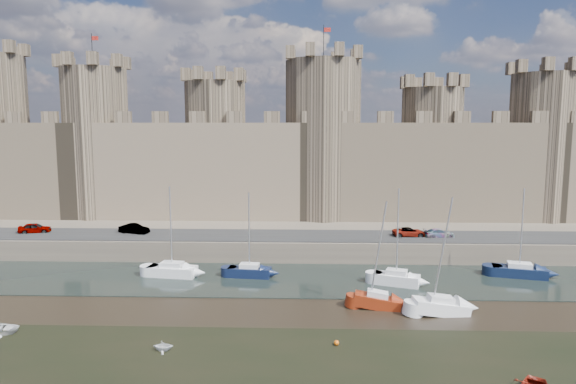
% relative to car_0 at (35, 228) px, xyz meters
% --- Properties ---
extents(water_channel, '(160.00, 12.00, 0.08)m').
position_rel_car_0_xyz_m(water_channel, '(35.07, -10.66, -3.12)').
color(water_channel, black).
rests_on(water_channel, ground).
extents(quay, '(160.00, 60.00, 2.50)m').
position_rel_car_0_xyz_m(quay, '(35.07, 25.34, -1.91)').
color(quay, '#4C443A').
rests_on(quay, ground).
extents(road, '(160.00, 7.00, 0.10)m').
position_rel_car_0_xyz_m(road, '(35.07, -0.66, -0.61)').
color(road, black).
rests_on(road, quay).
extents(castle, '(108.50, 11.00, 29.00)m').
position_rel_car_0_xyz_m(castle, '(34.43, 13.34, 8.52)').
color(castle, '#42382B').
rests_on(castle, quay).
extents(car_0, '(4.11, 2.40, 1.31)m').
position_rel_car_0_xyz_m(car_0, '(0.00, 0.00, 0.00)').
color(car_0, gray).
rests_on(car_0, quay).
extents(car_1, '(4.09, 2.35, 1.28)m').
position_rel_car_0_xyz_m(car_1, '(12.81, 0.01, -0.02)').
color(car_1, gray).
rests_on(car_1, quay).
extents(car_2, '(3.88, 2.01, 1.07)m').
position_rel_car_0_xyz_m(car_2, '(50.96, -0.85, -0.12)').
color(car_2, gray).
rests_on(car_2, quay).
extents(car_3, '(4.19, 2.12, 1.14)m').
position_rel_car_0_xyz_m(car_3, '(47.37, -0.53, -0.09)').
color(car_3, gray).
rests_on(car_3, quay).
extents(sailboat_0, '(5.43, 2.73, 9.73)m').
position_rel_car_0_xyz_m(sailboat_0, '(20.20, -10.02, -2.39)').
color(sailboat_0, silver).
rests_on(sailboat_0, ground).
extents(sailboat_1, '(4.70, 2.25, 9.09)m').
position_rel_car_0_xyz_m(sailboat_1, '(28.55, -9.95, -2.42)').
color(sailboat_1, black).
rests_on(sailboat_1, ground).
extents(sailboat_2, '(4.92, 3.22, 9.90)m').
position_rel_car_0_xyz_m(sailboat_2, '(43.80, -12.20, -2.36)').
color(sailboat_2, white).
rests_on(sailboat_2, ground).
extents(sailboat_3, '(5.80, 3.42, 9.54)m').
position_rel_car_0_xyz_m(sailboat_3, '(57.49, -8.92, -2.41)').
color(sailboat_3, '#0E1832').
rests_on(sailboat_3, ground).
extents(sailboat_4, '(4.32, 2.13, 9.69)m').
position_rel_car_0_xyz_m(sailboat_4, '(40.98, -18.74, -2.44)').
color(sailboat_4, maroon).
rests_on(sailboat_4, ground).
extents(sailboat_5, '(4.92, 2.33, 10.27)m').
position_rel_car_0_xyz_m(sailboat_5, '(46.23, -20.05, -2.42)').
color(sailboat_5, white).
rests_on(sailboat_5, ground).
extents(dinghy_3, '(1.48, 1.28, 0.77)m').
position_rel_car_0_xyz_m(dinghy_3, '(24.26, -28.18, -2.77)').
color(dinghy_3, silver).
rests_on(dinghy_3, ground).
extents(buoy_1, '(0.39, 0.39, 0.39)m').
position_rel_car_0_xyz_m(buoy_1, '(36.86, -26.73, -2.96)').
color(buoy_1, '#E65E0A').
rests_on(buoy_1, ground).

